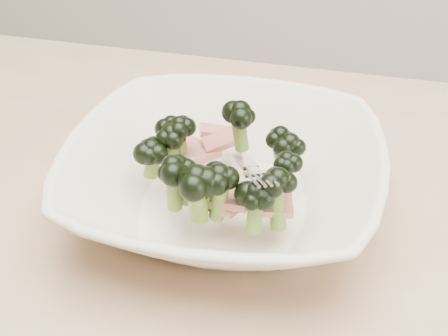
% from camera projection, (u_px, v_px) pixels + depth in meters
% --- Properties ---
extents(dining_table, '(1.20, 0.80, 0.75)m').
position_uv_depth(dining_table, '(250.00, 321.00, 0.63)').
color(dining_table, tan).
rests_on(dining_table, ground).
extents(broccoli_dish, '(0.32, 0.32, 0.12)m').
position_uv_depth(broccoli_dish, '(224.00, 177.00, 0.60)').
color(broccoli_dish, beige).
rests_on(broccoli_dish, dining_table).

